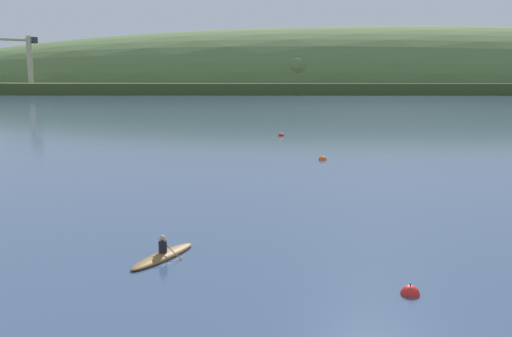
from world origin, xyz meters
TOP-DOWN VIEW (x-y plane):
  - far_shoreline_hill at (53.51, 247.25)m, footprint 591.16×120.69m
  - dockside_crane at (-88.84, 209.81)m, footprint 10.81×9.90m
  - canoe_with_paddler at (-11.32, 11.98)m, footprint 2.45×3.72m
  - mooring_buoy_midchannel at (-1.97, 38.30)m, footprint 0.69×0.69m
  - mooring_buoy_off_fishing_boat at (-4.43, 57.44)m, footprint 0.70×0.70m
  - mooring_buoy_far_upstream at (-2.77, 8.06)m, footprint 0.63×0.63m

SIDE VIEW (x-z plane):
  - mooring_buoy_off_fishing_boat at x=-4.43m, z-range -0.39..0.39m
  - mooring_buoy_midchannel at x=-1.97m, z-range -0.38..0.38m
  - mooring_buoy_far_upstream at x=-2.77m, z-range -0.35..0.35m
  - canoe_with_paddler at x=-11.32m, z-range -0.41..0.61m
  - far_shoreline_hill at x=53.51m, z-range -27.14..27.40m
  - dockside_crane at x=-88.84m, z-range -0.45..20.21m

